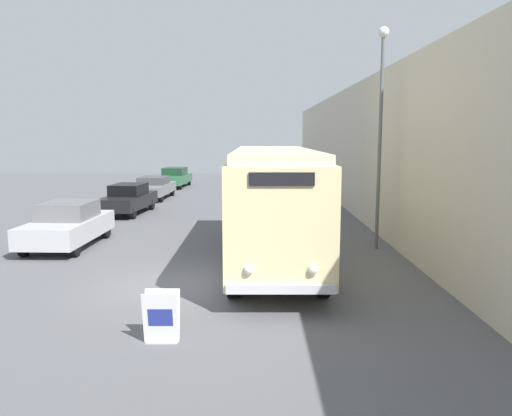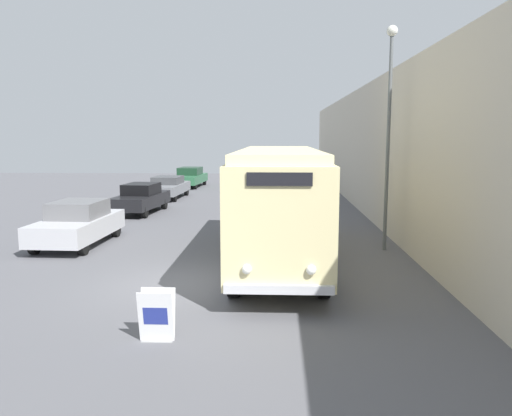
{
  "view_description": "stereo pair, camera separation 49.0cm",
  "coord_description": "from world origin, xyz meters",
  "views": [
    {
      "loc": [
        2.12,
        -12.66,
        3.89
      ],
      "look_at": [
        2.06,
        0.3,
        2.03
      ],
      "focal_mm": 35.0,
      "sensor_mm": 36.0,
      "label": 1
    },
    {
      "loc": [
        2.61,
        -12.65,
        3.89
      ],
      "look_at": [
        2.06,
        0.3,
        2.03
      ],
      "focal_mm": 35.0,
      "sensor_mm": 36.0,
      "label": 2
    }
  ],
  "objects": [
    {
      "name": "parked_car_distant",
      "position": [
        -4.17,
        25.78,
        0.77
      ],
      "size": [
        2.15,
        4.86,
        1.51
      ],
      "rotation": [
        0.0,
        0.0,
        -0.06
      ],
      "color": "black",
      "rests_on": "ground_plane"
    },
    {
      "name": "parked_car_far",
      "position": [
        -4.33,
        18.54,
        0.73
      ],
      "size": [
        2.14,
        4.71,
        1.38
      ],
      "rotation": [
        0.0,
        0.0,
        -0.04
      ],
      "color": "black",
      "rests_on": "ground_plane"
    },
    {
      "name": "vintage_bus",
      "position": [
        2.66,
        2.85,
        1.97
      ],
      "size": [
        2.51,
        10.38,
        3.5
      ],
      "color": "black",
      "rests_on": "ground_plane"
    },
    {
      "name": "sign_board",
      "position": [
        0.32,
        -3.61,
        0.49
      ],
      "size": [
        0.67,
        0.38,
        1.01
      ],
      "color": "gray",
      "rests_on": "ground_plane"
    },
    {
      "name": "streetlamp",
      "position": [
        6.32,
        4.39,
        4.74
      ],
      "size": [
        0.36,
        0.36,
        7.48
      ],
      "color": "#595E60",
      "rests_on": "ground_plane"
    },
    {
      "name": "parked_car_mid",
      "position": [
        -4.35,
        12.38,
        0.77
      ],
      "size": [
        2.13,
        4.57,
        1.51
      ],
      "rotation": [
        0.0,
        0.0,
        -0.09
      ],
      "color": "black",
      "rests_on": "ground_plane"
    },
    {
      "name": "parked_car_near",
      "position": [
        -4.58,
        4.8,
        0.79
      ],
      "size": [
        2.09,
        4.51,
        1.59
      ],
      "rotation": [
        0.0,
        0.0,
        -0.03
      ],
      "color": "black",
      "rests_on": "ground_plane"
    },
    {
      "name": "building_wall_right",
      "position": [
        7.12,
        10.0,
        3.23
      ],
      "size": [
        0.3,
        60.0,
        6.45
      ],
      "color": "beige",
      "rests_on": "ground_plane"
    },
    {
      "name": "ground_plane",
      "position": [
        0.0,
        0.0,
        0.0
      ],
      "size": [
        80.0,
        80.0,
        0.0
      ],
      "primitive_type": "plane",
      "color": "#56565B"
    }
  ]
}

